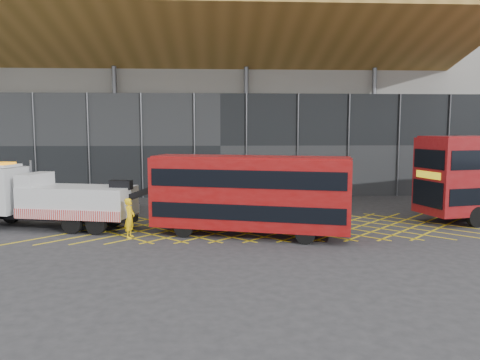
{
  "coord_description": "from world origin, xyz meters",
  "views": [
    {
      "loc": [
        1.62,
        -24.86,
        5.28
      ],
      "look_at": [
        3.0,
        1.5,
        2.4
      ],
      "focal_mm": 35.0,
      "sensor_mm": 36.0,
      "label": 1
    }
  ],
  "objects": [
    {
      "name": "road_markings",
      "position": [
        4.8,
        0.0,
        0.01
      ],
      "size": [
        26.36,
        7.16,
        0.01
      ],
      "color": "yellow",
      "rests_on": "ground_plane"
    },
    {
      "name": "ground_plane",
      "position": [
        0.0,
        0.0,
        0.0
      ],
      "size": [
        120.0,
        120.0,
        0.0
      ],
      "primitive_type": "plane",
      "color": "#2C2C2F"
    },
    {
      "name": "worker",
      "position": [
        -2.58,
        -2.18,
        0.97
      ],
      "size": [
        0.58,
        0.78,
        1.94
      ],
      "primitive_type": "imported",
      "rotation": [
        0.0,
        0.0,
        1.39
      ],
      "color": "yellow",
      "rests_on": "ground_plane"
    },
    {
      "name": "recovery_truck",
      "position": [
        -7.29,
        0.22,
        1.64
      ],
      "size": [
        10.22,
        4.33,
        3.55
      ],
      "rotation": [
        0.0,
        0.0,
        -0.23
      ],
      "color": "black",
      "rests_on": "ground_plane"
    },
    {
      "name": "construction_building",
      "position": [
        1.92,
        18.4,
        8.98
      ],
      "size": [
        55.0,
        23.97,
        18.0
      ],
      "color": "gray",
      "rests_on": "ground_plane"
    },
    {
      "name": "bus_towed",
      "position": [
        3.28,
        -2.22,
        2.2
      ],
      "size": [
        9.97,
        4.88,
        3.97
      ],
      "rotation": [
        0.0,
        0.0,
        -0.28
      ],
      "color": "maroon",
      "rests_on": "ground_plane"
    }
  ]
}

